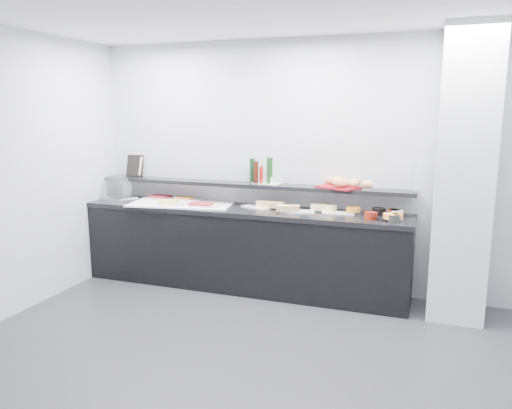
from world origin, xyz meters
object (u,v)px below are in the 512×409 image
(bread_tray, at_px, (338,187))
(carafe, at_px, (417,177))
(framed_print, at_px, (135,166))
(sandwich_plate_mid, at_px, (297,211))
(condiment_tray, at_px, (267,183))
(cloche_base, at_px, (119,198))

(bread_tray, relative_size, carafe, 1.34)
(bread_tray, distance_m, carafe, 0.79)
(framed_print, height_order, carafe, carafe)
(sandwich_plate_mid, distance_m, condiment_tray, 0.52)
(sandwich_plate_mid, distance_m, carafe, 1.24)
(sandwich_plate_mid, distance_m, framed_print, 2.18)
(sandwich_plate_mid, bearing_deg, cloche_base, 170.36)
(framed_print, bearing_deg, carafe, 1.20)
(framed_print, bearing_deg, bread_tray, 1.02)
(condiment_tray, bearing_deg, carafe, 4.92)
(sandwich_plate_mid, relative_size, condiment_tray, 1.25)
(cloche_base, distance_m, sandwich_plate_mid, 2.17)
(sandwich_plate_mid, xyz_separation_m, condiment_tray, (-0.40, 0.21, 0.25))
(condiment_tray, xyz_separation_m, bread_tray, (0.79, -0.03, 0.00))
(bread_tray, bearing_deg, carafe, 22.62)
(condiment_tray, height_order, carafe, carafe)
(sandwich_plate_mid, xyz_separation_m, framed_print, (-2.13, 0.28, 0.37))
(framed_print, bearing_deg, cloche_base, -95.81)
(framed_print, relative_size, condiment_tray, 0.89)
(sandwich_plate_mid, bearing_deg, carafe, -2.46)
(condiment_tray, bearing_deg, sandwich_plate_mid, -20.70)
(sandwich_plate_mid, bearing_deg, bread_tray, 14.06)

